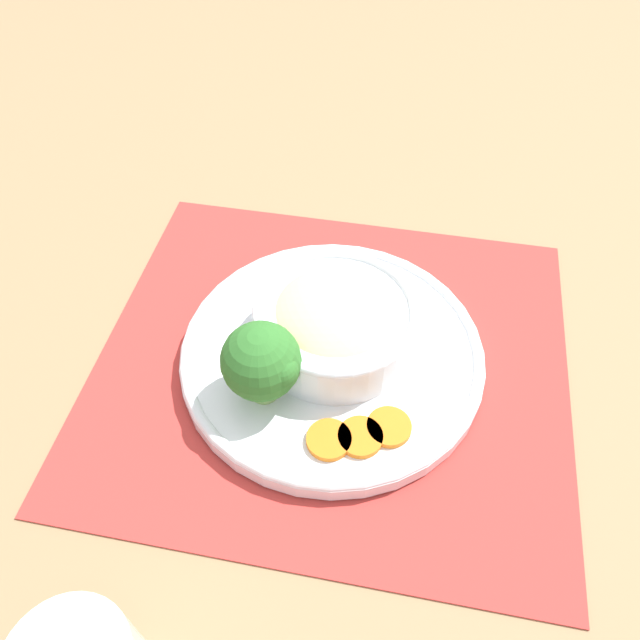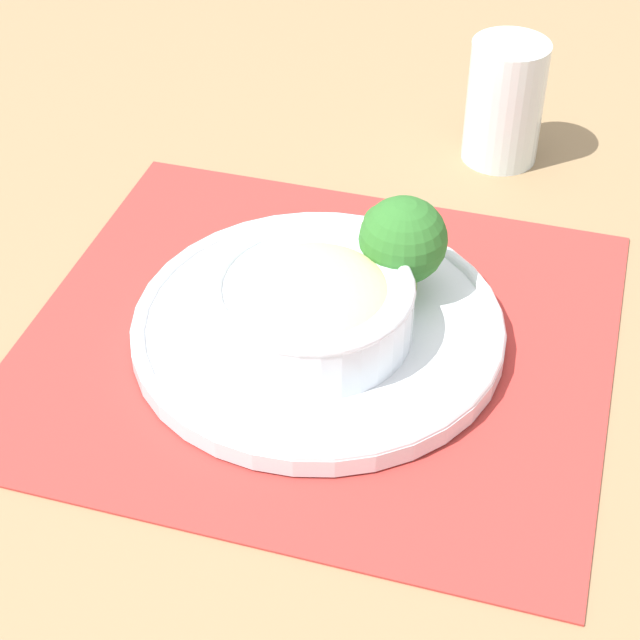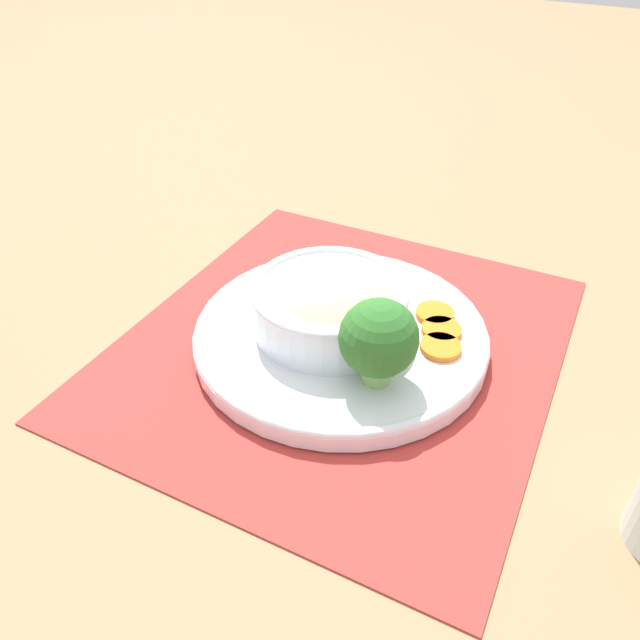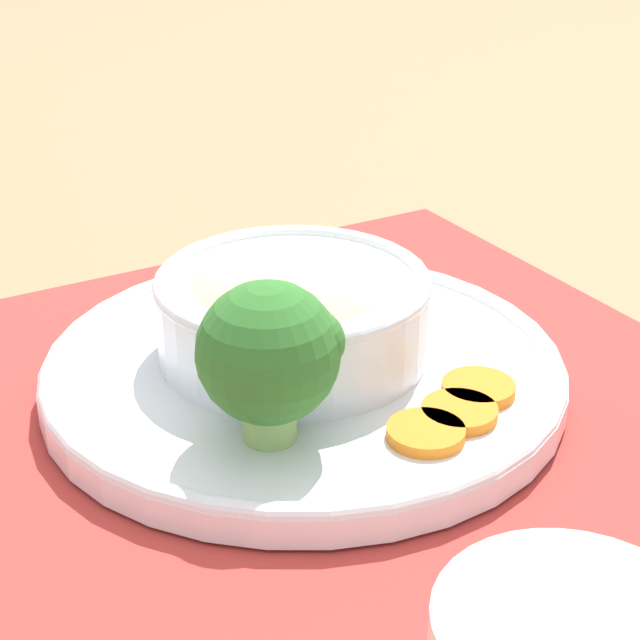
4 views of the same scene
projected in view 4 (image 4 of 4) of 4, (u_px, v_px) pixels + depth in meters
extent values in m
plane|color=#8C704C|center=(304.00, 392.00, 0.62)|extent=(4.00, 4.00, 0.00)
cube|color=#B2332D|center=(304.00, 389.00, 0.62)|extent=(0.48, 0.44, 0.00)
cylinder|color=silver|center=(304.00, 374.00, 0.61)|extent=(0.30, 0.30, 0.02)
torus|color=silver|center=(304.00, 362.00, 0.61)|extent=(0.30, 0.30, 0.01)
cylinder|color=silver|center=(297.00, 317.00, 0.61)|extent=(0.16, 0.16, 0.05)
torus|color=silver|center=(297.00, 280.00, 0.60)|extent=(0.16, 0.16, 0.01)
ellipsoid|color=beige|center=(297.00, 299.00, 0.61)|extent=(0.13, 0.13, 0.05)
cylinder|color=#84AD5B|center=(270.00, 419.00, 0.53)|extent=(0.03, 0.03, 0.02)
sphere|color=#2D6B28|center=(268.00, 352.00, 0.52)|extent=(0.07, 0.07, 0.07)
sphere|color=#2D6B28|center=(312.00, 341.00, 0.52)|extent=(0.03, 0.03, 0.03)
sphere|color=#2D6B28|center=(228.00, 348.00, 0.51)|extent=(0.03, 0.03, 0.03)
cylinder|color=orange|center=(426.00, 433.00, 0.54)|extent=(0.04, 0.04, 0.01)
cylinder|color=orange|center=(459.00, 412.00, 0.55)|extent=(0.04, 0.04, 0.01)
cylinder|color=orange|center=(478.00, 389.00, 0.58)|extent=(0.04, 0.04, 0.01)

